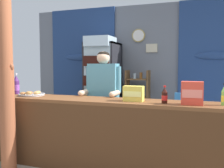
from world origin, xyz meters
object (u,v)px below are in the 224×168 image
plastic_lawn_chair (189,114)px  snack_box_crackers (192,93)px  soda_bottle_grape_soda (16,85)px  soda_bottle_lime_soda (224,96)px  timber_post (6,72)px  bottle_shelf_rack (138,99)px  stall_counter (99,128)px  soda_bottle_cola (165,96)px  snack_box_instant_noodle (134,94)px  soda_bottle_orange_soda (8,89)px  shopkeeper (103,90)px  pastry_tray (32,94)px  drink_fridge (102,80)px

plastic_lawn_chair → snack_box_crackers: (0.08, -1.62, 0.54)m
soda_bottle_grape_soda → soda_bottle_lime_soda: bearing=-2.8°
timber_post → bottle_shelf_rack: bearing=66.2°
stall_counter → bottle_shelf_rack: bottle_shelf_rack is taller
plastic_lawn_chair → soda_bottle_cola: bearing=-97.7°
bottle_shelf_rack → snack_box_crackers: bearing=-62.3°
snack_box_instant_noodle → timber_post: bearing=-165.4°
stall_counter → soda_bottle_cola: soda_bottle_cola is taller
plastic_lawn_chair → soda_bottle_orange_soda: (-2.46, -1.58, 0.49)m
soda_bottle_grape_soda → soda_bottle_orange_soda: 0.17m
plastic_lawn_chair → shopkeeper: 1.66m
stall_counter → shopkeeper: bearing=107.1°
soda_bottle_grape_soda → soda_bottle_orange_soda: size_ratio=1.55×
stall_counter → pastry_tray: (-1.10, 0.14, 0.36)m
soda_bottle_cola → soda_bottle_lime_soda: soda_bottle_lime_soda is taller
timber_post → stall_counter: bearing=15.7°
soda_bottle_cola → soda_bottle_orange_soda: same height
stall_counter → snack_box_crackers: (1.08, 0.03, 0.47)m
bottle_shelf_rack → soda_bottle_grape_soda: size_ratio=3.93×
shopkeeper → pastry_tray: size_ratio=4.19×
drink_fridge → shopkeeper: size_ratio=1.24×
soda_bottle_grape_soda → snack_box_instant_noodle: soda_bottle_grape_soda is taller
snack_box_crackers → snack_box_instant_noodle: snack_box_crackers is taller
plastic_lawn_chair → soda_bottle_lime_soda: soda_bottle_lime_soda is taller
timber_post → soda_bottle_lime_soda: bearing=9.3°
soda_bottle_grape_soda → snack_box_crackers: 2.54m
soda_bottle_grape_soda → soda_bottle_lime_soda: soda_bottle_grape_soda is taller
soda_bottle_orange_soda → pastry_tray: soda_bottle_orange_soda is taller
plastic_lawn_chair → shopkeeper: shopkeeper is taller
stall_counter → plastic_lawn_chair: size_ratio=4.04×
drink_fridge → snack_box_instant_noodle: (1.16, -1.89, -0.05)m
snack_box_crackers → snack_box_instant_noodle: bearing=175.0°
drink_fridge → soda_bottle_cola: (1.53, -1.95, -0.05)m
bottle_shelf_rack → soda_bottle_grape_soda: (-1.41, -1.91, 0.39)m
soda_bottle_lime_soda → snack_box_instant_noodle: soda_bottle_lime_soda is taller
snack_box_crackers → drink_fridge: bearing=133.2°
bottle_shelf_rack → pastry_tray: (-1.06, -2.02, 0.28)m
stall_counter → timber_post: (-1.12, -0.32, 0.69)m
drink_fridge → snack_box_instant_noodle: size_ratio=8.03×
soda_bottle_orange_soda → soda_bottle_grape_soda: bearing=88.7°
shopkeeper → soda_bottle_lime_soda: bearing=-17.4°
soda_bottle_grape_soda → stall_counter: bearing=-9.4°
bottle_shelf_rack → soda_bottle_cola: (0.82, -2.12, 0.34)m
snack_box_instant_noodle → shopkeeper: bearing=139.2°
snack_box_crackers → pastry_tray: snack_box_crackers is taller
stall_counter → drink_fridge: drink_fridge is taller
bottle_shelf_rack → soda_bottle_cola: bearing=-68.9°
plastic_lawn_chair → pastry_tray: size_ratio=2.34×
plastic_lawn_chair → soda_bottle_grape_soda: bearing=-150.1°
plastic_lawn_chair → soda_bottle_orange_soda: bearing=-147.3°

